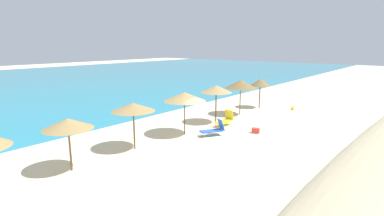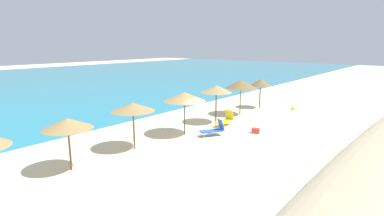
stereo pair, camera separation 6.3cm
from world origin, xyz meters
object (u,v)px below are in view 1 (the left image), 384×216
at_px(beach_umbrella_3, 185,97).
at_px(lounge_chair_1, 214,129).
at_px(beach_ball, 293,108).
at_px(beach_umbrella_2, 133,107).
at_px(beach_umbrella_5, 241,84).
at_px(beach_umbrella_4, 216,89).
at_px(beach_umbrella_1, 68,124).
at_px(cooler_box, 256,131).
at_px(beach_umbrella_6, 260,82).
at_px(lounge_chair_0, 225,120).

bearing_deg(beach_umbrella_3, lounge_chair_1, -59.68).
distance_m(lounge_chair_1, beach_ball, 10.81).
relative_size(beach_umbrella_2, lounge_chair_1, 1.60).
height_order(beach_umbrella_5, beach_ball, beach_umbrella_5).
distance_m(beach_umbrella_3, beach_umbrella_4, 3.74).
bearing_deg(beach_ball, beach_umbrella_1, 171.10).
xyz_separation_m(beach_umbrella_4, beach_ball, (7.98, -2.80, -2.36)).
relative_size(beach_umbrella_3, beach_ball, 8.49).
relative_size(beach_umbrella_5, cooler_box, 5.97).
relative_size(beach_umbrella_2, beach_ball, 8.04).
relative_size(beach_umbrella_2, beach_umbrella_6, 0.98).
bearing_deg(lounge_chair_0, beach_umbrella_2, 80.41).
relative_size(lounge_chair_0, cooler_box, 3.31).
distance_m(beach_umbrella_6, beach_ball, 3.65).
distance_m(lounge_chair_1, cooler_box, 2.84).
distance_m(lounge_chair_0, beach_ball, 8.40).
bearing_deg(beach_ball, beach_umbrella_3, 167.22).
distance_m(beach_umbrella_2, lounge_chair_1, 5.59).
relative_size(beach_umbrella_1, lounge_chair_0, 1.55).
bearing_deg(beach_umbrella_1, beach_ball, -8.90).
xyz_separation_m(beach_umbrella_2, beach_umbrella_3, (3.87, -0.39, 0.10)).
bearing_deg(beach_umbrella_6, lounge_chair_0, -172.40).
bearing_deg(beach_ball, cooler_box, -174.73).
bearing_deg(beach_umbrella_1, beach_umbrella_4, -1.22).
distance_m(beach_umbrella_6, lounge_chair_0, 7.57).
bearing_deg(lounge_chair_0, lounge_chair_1, 107.29).
height_order(beach_umbrella_4, lounge_chair_0, beach_umbrella_4).
distance_m(beach_umbrella_1, beach_umbrella_5, 14.87).
xyz_separation_m(beach_umbrella_6, lounge_chair_1, (-9.82, -1.77, -1.89)).
height_order(beach_umbrella_4, cooler_box, beach_umbrella_4).
distance_m(beach_umbrella_2, cooler_box, 8.29).
xyz_separation_m(beach_umbrella_2, beach_umbrella_4, (7.61, -0.25, 0.15)).
height_order(beach_umbrella_2, beach_umbrella_6, beach_umbrella_6).
bearing_deg(beach_umbrella_2, lounge_chair_1, -22.81).
bearing_deg(lounge_chair_0, beach_umbrella_6, -82.54).
height_order(beach_umbrella_3, beach_umbrella_5, beach_umbrella_5).
relative_size(beach_umbrella_6, cooler_box, 5.51).
xyz_separation_m(beach_umbrella_1, beach_umbrella_2, (3.81, 0.01, 0.15)).
xyz_separation_m(beach_umbrella_1, beach_umbrella_4, (11.42, -0.24, 0.30)).
relative_size(lounge_chair_0, lounge_chair_1, 0.98).
xyz_separation_m(lounge_chair_0, beach_ball, (8.20, -1.81, -0.27)).
xyz_separation_m(lounge_chair_1, cooler_box, (2.17, -1.80, -0.27)).
relative_size(beach_umbrella_2, cooler_box, 5.41).
height_order(lounge_chair_0, cooler_box, lounge_chair_0).
distance_m(beach_ball, cooler_box, 8.62).
bearing_deg(beach_umbrella_2, lounge_chair_0, -9.45).
distance_m(beach_umbrella_5, beach_ball, 5.81).
distance_m(beach_umbrella_4, beach_ball, 8.78).
bearing_deg(beach_umbrella_6, beach_umbrella_1, 179.21).
xyz_separation_m(beach_umbrella_4, cooler_box, (-0.60, -3.59, -2.36)).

